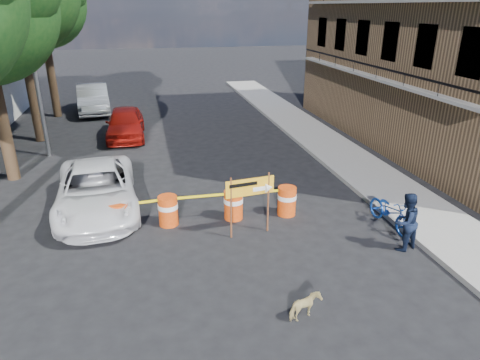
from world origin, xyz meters
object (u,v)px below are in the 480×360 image
barrel_far_left (119,217)px  sedan_red (125,123)px  barrel_mid_left (168,210)px  bicycle (392,197)px  barrel_mid_right (233,204)px  suv_white (97,190)px  detour_sign (256,191)px  sedan_silver (93,99)px  dog (305,307)px  pedestrian (406,222)px  barrel_far_right (287,200)px

barrel_far_left → sedan_red: bearing=90.0°
barrel_mid_left → bicycle: size_ratio=0.48×
barrel_mid_right → sedan_red: 10.11m
barrel_mid_left → suv_white: size_ratio=0.18×
detour_sign → sedan_silver: size_ratio=0.36×
barrel_mid_left → suv_white: bearing=145.5°
bicycle → suv_white: bicycle is taller
suv_white → sedan_silver: 14.19m
bicycle → sedan_red: size_ratio=0.44×
barrel_mid_left → dog: 5.34m
barrel_far_left → pedestrian: bearing=-19.7°
barrel_mid_right → bicycle: 4.58m
barrel_far_left → barrel_far_right: (4.96, -0.01, 0.00)m
detour_sign → barrel_mid_left: bearing=148.1°
barrel_mid_right → detour_sign: (0.41, -1.04, 0.84)m
detour_sign → pedestrian: 3.98m
detour_sign → sedan_silver: (-5.72, 16.63, -0.49)m
pedestrian → barrel_mid_left: bearing=-43.5°
barrel_far_right → barrel_mid_left: bearing=177.8°
suv_white → sedan_red: size_ratio=1.19×
pedestrian → sedan_silver: 20.52m
detour_sign → suv_white: bearing=143.1°
barrel_mid_left → barrel_mid_right: bearing=-1.0°
detour_sign → pedestrian: detour_sign is taller
suv_white → detour_sign: bearing=-33.3°
pedestrian → dog: bearing=11.2°
sedan_silver → sedan_red: bearing=-78.1°
barrel_far_right → sedan_silver: (-6.95, 15.70, 0.34)m
barrel_far_left → dog: 5.99m
barrel_mid_left → sedan_red: 9.62m
barrel_far_left → sedan_silver: size_ratio=0.18×
detour_sign → dog: 3.82m
detour_sign → barrel_far_right: bearing=29.7°
bicycle → barrel_far_right: bearing=146.4°
sedan_red → detour_sign: bearing=-69.9°
pedestrian → barrel_far_left: bearing=-38.4°
dog → barrel_far_left: bearing=17.9°
barrel_far_right → bicycle: (2.65, -1.43, 0.47)m
barrel_mid_right → sedan_red: sedan_red is taller
barrel_far_left → sedan_red: 9.64m
sedan_red → barrel_mid_left: bearing=-81.1°
barrel_mid_left → barrel_mid_right: (1.94, -0.03, 0.00)m
detour_sign → sedan_red: size_ratio=0.42×
pedestrian → sedan_red: size_ratio=0.37×
barrel_far_left → pedestrian: 7.76m
detour_sign → sedan_red: detour_sign is taller
pedestrian → bicycle: bearing=-123.1°
barrel_far_right → suv_white: size_ratio=0.18×
barrel_far_left → barrel_mid_left: 1.38m
barrel_mid_left → detour_sign: detour_sign is taller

